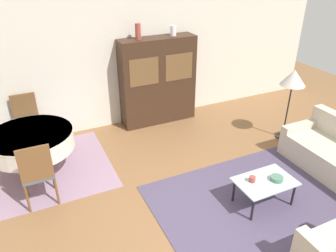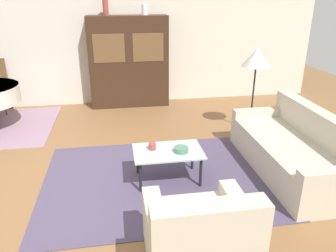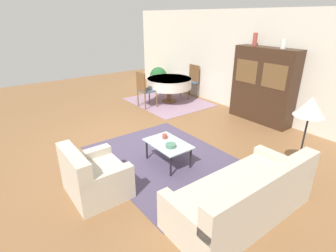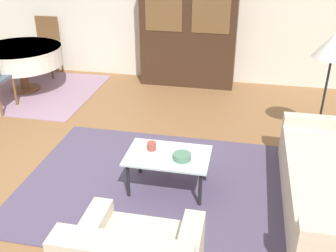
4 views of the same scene
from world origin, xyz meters
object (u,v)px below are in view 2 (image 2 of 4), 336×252
at_px(couch, 295,151).
at_px(display_cabinet, 129,62).
at_px(coffee_table, 168,154).
at_px(bowl, 181,150).
at_px(vase_tall, 105,7).
at_px(vase_short, 145,10).
at_px(armchair, 200,236).
at_px(floor_lamp, 257,60).
at_px(cup, 152,146).

relative_size(couch, display_cabinet, 1.13).
distance_m(couch, coffee_table, 1.71).
bearing_deg(bowl, vase_tall, 104.81).
distance_m(vase_tall, vase_short, 0.76).
distance_m(armchair, display_cabinet, 4.68).
bearing_deg(floor_lamp, bowl, -136.27).
distance_m(armchair, vase_short, 4.91).
bearing_deg(floor_lamp, vase_short, 132.47).
height_order(display_cabinet, vase_short, vase_short).
distance_m(display_cabinet, vase_tall, 1.14).
bearing_deg(display_cabinet, coffee_table, -84.59).
relative_size(floor_lamp, vase_short, 7.18).
xyz_separation_m(couch, coffee_table, (-1.71, 0.03, 0.08)).
height_order(cup, bowl, cup).
bearing_deg(vase_short, display_cabinet, -179.85).
bearing_deg(floor_lamp, cup, -144.46).
xyz_separation_m(coffee_table, vase_short, (0.05, 3.19, 1.57)).
height_order(floor_lamp, vase_short, vase_short).
distance_m(floor_lamp, bowl, 2.26).
bearing_deg(floor_lamp, vase_tall, 143.24).
relative_size(bowl, vase_tall, 0.60).
xyz_separation_m(floor_lamp, bowl, (-1.53, -1.46, -0.79)).
bearing_deg(armchair, display_cabinet, 94.31).
bearing_deg(armchair, cup, 98.92).
distance_m(couch, floor_lamp, 1.72).
distance_m(coffee_table, cup, 0.22).
bearing_deg(floor_lamp, couch, -89.15).
bearing_deg(coffee_table, floor_lamp, 39.86).
distance_m(coffee_table, bowl, 0.18).
bearing_deg(cup, bowl, -19.89).
height_order(armchair, cup, armchair).
xyz_separation_m(floor_lamp, vase_tall, (-2.39, 1.78, 0.76)).
bearing_deg(vase_short, armchair, -90.06).
height_order(armchair, vase_short, vase_short).
xyz_separation_m(armchair, vase_tall, (-0.75, 4.62, 1.70)).
bearing_deg(couch, armchair, 130.27).
height_order(couch, vase_tall, vase_tall).
relative_size(couch, floor_lamp, 1.46).
distance_m(display_cabinet, floor_lamp, 2.69).
height_order(couch, bowl, couch).
bearing_deg(vase_short, vase_tall, 180.00).
relative_size(armchair, display_cabinet, 0.49).
bearing_deg(coffee_table, vase_short, 89.08).
xyz_separation_m(cup, vase_tall, (-0.51, 3.12, 1.53)).
xyz_separation_m(bowl, vase_short, (-0.10, 3.25, 1.49)).
height_order(display_cabinet, bowl, display_cabinet).
height_order(armchair, floor_lamp, floor_lamp).
relative_size(display_cabinet, vase_short, 9.26).
bearing_deg(floor_lamp, display_cabinet, 138.09).
xyz_separation_m(couch, vase_tall, (-2.41, 3.22, 1.70)).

